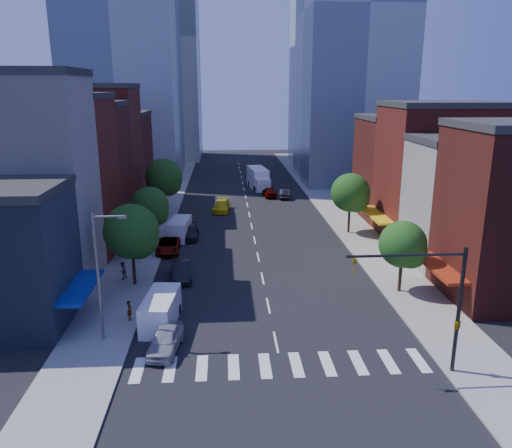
{
  "coord_description": "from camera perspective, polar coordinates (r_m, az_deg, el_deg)",
  "views": [
    {
      "loc": [
        -3.4,
        -31.05,
        17.09
      ],
      "look_at": [
        -0.56,
        12.86,
        5.0
      ],
      "focal_mm": 35.0,
      "sensor_mm": 36.0,
      "label": 1
    }
  ],
  "objects": [
    {
      "name": "bldg_right_3",
      "position": [
        70.27,
        16.75,
        6.05
      ],
      "size": [
        12.0,
        10.0,
        13.0
      ],
      "primitive_type": "cube",
      "color": "#4E1813",
      "rests_on": "ground"
    },
    {
      "name": "tree_right_near",
      "position": [
        43.72,
        16.63,
        -2.46
      ],
      "size": [
        4.0,
        4.0,
        6.2
      ],
      "color": "black",
      "rests_on": "sidewalk_right"
    },
    {
      "name": "parked_car_rear",
      "position": [
        58.74,
        -7.56,
        -0.97
      ],
      "size": [
        2.06,
        4.92,
        1.42
      ],
      "primitive_type": "imported",
      "rotation": [
        0.0,
        0.0,
        0.02
      ],
      "color": "black",
      "rests_on": "ground"
    },
    {
      "name": "bldg_right_2",
      "position": [
        60.97,
        20.03,
        5.39
      ],
      "size": [
        12.0,
        10.0,
        15.0
      ],
      "primitive_type": "cube",
      "color": "maroon",
      "rests_on": "ground"
    },
    {
      "name": "tower_ne",
      "position": [
        96.81,
        11.2,
        22.76
      ],
      "size": [
        18.0,
        20.0,
        60.0
      ],
      "primitive_type": "cube",
      "color": "#9EA5AD",
      "rests_on": "ground"
    },
    {
      "name": "box_truck",
      "position": [
        87.2,
        0.28,
        5.17
      ],
      "size": [
        3.68,
        8.96,
        3.5
      ],
      "rotation": [
        0.0,
        0.0,
        0.14
      ],
      "color": "white",
      "rests_on": "ground"
    },
    {
      "name": "parked_car_second",
      "position": [
        46.57,
        -8.56,
        -5.29
      ],
      "size": [
        2.3,
        5.02,
        1.6
      ],
      "primitive_type": "imported",
      "rotation": [
        0.0,
        0.0,
        0.13
      ],
      "color": "black",
      "rests_on": "ground"
    },
    {
      "name": "bldg_left_4",
      "position": [
        71.29,
        -18.14,
        7.69
      ],
      "size": [
        12.0,
        9.0,
        17.0
      ],
      "primitive_type": "cube",
      "color": "maroon",
      "rests_on": "ground"
    },
    {
      "name": "streetlight",
      "position": [
        35.17,
        -17.37,
        -4.99
      ],
      "size": [
        2.25,
        0.25,
        9.0
      ],
      "color": "slate",
      "rests_on": "sidewalk_left"
    },
    {
      "name": "traffic_signal",
      "position": [
        32.4,
        21.27,
        -9.28
      ],
      "size": [
        7.24,
        2.24,
        8.0
      ],
      "color": "black",
      "rests_on": "sidewalk_right"
    },
    {
      "name": "cargo_van_near",
      "position": [
        38.05,
        -10.87,
        -9.73
      ],
      "size": [
        2.65,
        5.54,
        2.28
      ],
      "rotation": [
        0.0,
        0.0,
        -0.1
      ],
      "color": "white",
      "rests_on": "ground"
    },
    {
      "name": "sidewalk_left",
      "position": [
        73.62,
        -10.71,
        1.73
      ],
      "size": [
        5.0,
        120.0,
        0.15
      ],
      "primitive_type": "cube",
      "color": "gray",
      "rests_on": "ground"
    },
    {
      "name": "tree_left_mid",
      "position": [
        55.02,
        -11.92,
        1.83
      ],
      "size": [
        4.2,
        4.2,
        6.65
      ],
      "color": "black",
      "rests_on": "sidewalk_left"
    },
    {
      "name": "bldg_left_1",
      "position": [
        47.2,
        -25.6,
        3.98
      ],
      "size": [
        12.0,
        8.0,
        18.0
      ],
      "primitive_type": "cube",
      "color": "beige",
      "rests_on": "ground"
    },
    {
      "name": "taxi",
      "position": [
        71.14,
        -3.95,
        2.07
      ],
      "size": [
        2.77,
        5.54,
        1.54
      ],
      "primitive_type": "imported",
      "rotation": [
        0.0,
        0.0,
        -0.12
      ],
      "color": "yellow",
      "rests_on": "ground"
    },
    {
      "name": "parked_car_third",
      "position": [
        54.2,
        -10.0,
        -2.47
      ],
      "size": [
        2.45,
        5.14,
        1.42
      ],
      "primitive_type": "imported",
      "rotation": [
        0.0,
        0.0,
        0.02
      ],
      "color": "#999999",
      "rests_on": "ground"
    },
    {
      "name": "cargo_van_far",
      "position": [
        58.85,
        -8.76,
        -0.57
      ],
      "size": [
        2.62,
        5.45,
        2.24
      ],
      "rotation": [
        0.0,
        0.0,
        -0.1
      ],
      "color": "white",
      "rests_on": "ground"
    },
    {
      "name": "bldg_right_1",
      "position": [
        53.28,
        23.67,
        2.04
      ],
      "size": [
        12.0,
        8.0,
        12.0
      ],
      "primitive_type": "cube",
      "color": "beige",
      "rests_on": "ground"
    },
    {
      "name": "parked_car_front",
      "position": [
        34.75,
        -10.3,
        -12.9
      ],
      "size": [
        2.42,
        4.78,
        1.56
      ],
      "primitive_type": "imported",
      "rotation": [
        0.0,
        0.0,
        -0.13
      ],
      "color": "#A1A1A5",
      "rests_on": "ground"
    },
    {
      "name": "traffic_car_oncoming",
      "position": [
        79.68,
        3.26,
        3.49
      ],
      "size": [
        1.99,
        4.55,
        1.46
      ],
      "primitive_type": "imported",
      "rotation": [
        0.0,
        0.0,
        3.04
      ],
      "color": "black",
      "rests_on": "ground"
    },
    {
      "name": "sidewalk_right",
      "position": [
        74.77,
        8.68,
        2.03
      ],
      "size": [
        5.0,
        120.0,
        0.15
      ],
      "primitive_type": "cube",
      "color": "gray",
      "rests_on": "ground"
    },
    {
      "name": "bldg_left_2",
      "position": [
        55.22,
        -22.31,
        4.74
      ],
      "size": [
        12.0,
        9.0,
        16.0
      ],
      "primitive_type": "cube",
      "color": "maroon",
      "rests_on": "ground"
    },
    {
      "name": "traffic_car_far",
      "position": [
        80.52,
        1.56,
        3.68
      ],
      "size": [
        2.22,
        4.74,
        1.57
      ],
      "primitive_type": "imported",
      "rotation": [
        0.0,
        0.0,
        3.22
      ],
      "color": "#999999",
      "rests_on": "ground"
    },
    {
      "name": "tree_left_near",
      "position": [
        44.43,
        -13.86,
        -1.07
      ],
      "size": [
        4.8,
        4.8,
        7.3
      ],
      "color": "black",
      "rests_on": "sidewalk_left"
    },
    {
      "name": "tree_left_far",
      "position": [
        68.48,
        -10.35,
        5.12
      ],
      "size": [
        5.0,
        5.0,
        7.75
      ],
      "color": "black",
      "rests_on": "sidewalk_left"
    },
    {
      "name": "bldg_left_5",
      "position": [
        80.7,
        -16.4,
        7.21
      ],
      "size": [
        12.0,
        10.0,
        13.0
      ],
      "primitive_type": "cube",
      "color": "#4E1813",
      "rests_on": "ground"
    },
    {
      "name": "ground",
      "position": [
        35.6,
        2.29,
        -13.34
      ],
      "size": [
        220.0,
        220.0,
        0.0
      ],
      "primitive_type": "plane",
      "color": "black",
      "rests_on": "ground"
    },
    {
      "name": "pedestrian_far",
      "position": [
        47.23,
        -15.01,
        -5.17
      ],
      "size": [
        0.93,
        0.98,
        1.6
      ],
      "primitive_type": "imported",
      "rotation": [
        0.0,
        0.0,
        -2.15
      ],
      "color": "#999999",
      "rests_on": "sidewalk_left"
    },
    {
      "name": "pedestrian_near",
      "position": [
        39.15,
        -14.25,
        -9.54
      ],
      "size": [
        0.43,
        0.6,
        1.54
      ],
      "primitive_type": "imported",
      "rotation": [
        0.0,
        0.0,
        1.69
      ],
      "color": "#999999",
      "rests_on": "sidewalk_left"
    },
    {
      "name": "crosswalk",
      "position": [
        33.02,
        2.85,
        -15.82
      ],
      "size": [
        19.0,
        3.0,
        0.01
      ],
      "primitive_type": "cube",
      "color": "silver",
      "rests_on": "ground"
    },
    {
      "name": "bldg_left_3",
      "position": [
        63.3,
        -19.91,
        5.74
      ],
      "size": [
        12.0,
        8.0,
        15.0
      ],
      "primitive_type": "cube",
      "color": "#4E1813",
      "rests_on": "ground"
    },
    {
      "name": "tree_right_far",
      "position": [
        60.18,
        10.88,
        3.37
      ],
      "size": [
        4.6,
        4.6,
        7.2
      ],
      "color": "black",
      "rests_on": "sidewalk_right"
    },
    {
      "name": "tower_far_w",
      "position": [
        127.36,
        -10.94,
        20.02
      ],
      "size": [
        18.0,
        18.0,
        56.0
      ],
      "primitive_type": "cube",
      "color": "#9EA5AD",
      "rests_on": "ground"
    }
  ]
}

